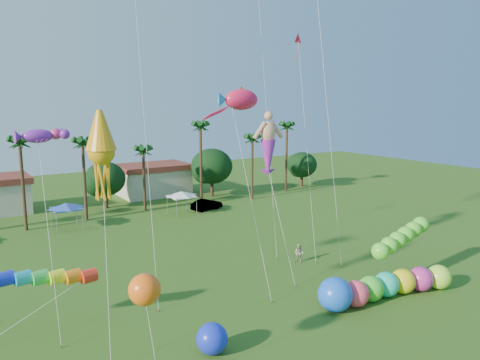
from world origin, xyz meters
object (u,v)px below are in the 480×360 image
caterpillar_inflatable (382,286)px  blue_ball (212,339)px  spectator_b (299,253)px  car_b (207,205)px

caterpillar_inflatable → blue_ball: 14.16m
caterpillar_inflatable → blue_ball: size_ratio=6.43×
caterpillar_inflatable → blue_ball: caterpillar_inflatable is taller
blue_ball → spectator_b: bearing=32.7°
spectator_b → blue_ball: blue_ball is taller
car_b → caterpillar_inflatable: (-3.10, -32.08, 0.29)m
spectator_b → blue_ball: bearing=-82.5°
spectator_b → caterpillar_inflatable: bearing=-25.8°
car_b → blue_ball: (-17.26, -31.76, 0.20)m
car_b → caterpillar_inflatable: 32.23m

